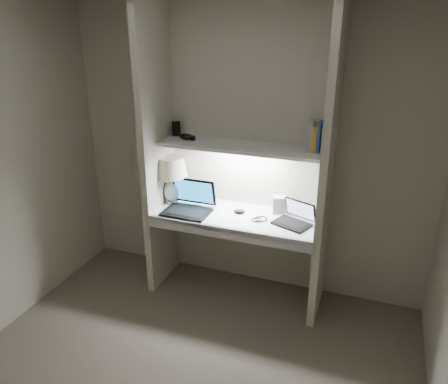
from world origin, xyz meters
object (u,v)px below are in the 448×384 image
at_px(laptop_netbook, 295,219).
at_px(book_row, 322,138).
at_px(laptop_main, 189,204).
at_px(table_lamp, 171,172).
at_px(speaker, 279,205).

relative_size(laptop_netbook, book_row, 1.56).
bearing_deg(laptop_main, laptop_netbook, 4.32).
height_order(table_lamp, laptop_netbook, table_lamp).
relative_size(table_lamp, laptop_main, 1.07).
bearing_deg(speaker, laptop_main, -177.97).
bearing_deg(book_row, laptop_main, -169.44).
height_order(speaker, book_row, book_row).
height_order(laptop_netbook, book_row, book_row).
bearing_deg(book_row, laptop_netbook, -135.82).
bearing_deg(table_lamp, speaker, 5.82).
distance_m(table_lamp, laptop_netbook, 1.17).
relative_size(laptop_main, book_row, 1.74).
relative_size(laptop_netbook, speaker, 2.34).
xyz_separation_m(laptop_main, laptop_netbook, (0.92, 0.06, -0.02)).
xyz_separation_m(table_lamp, laptop_main, (0.22, -0.11, -0.23)).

